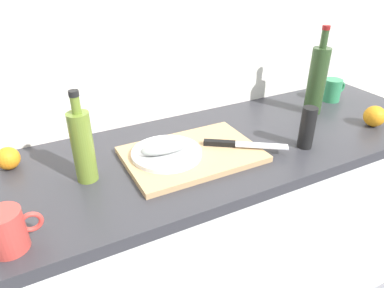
{
  "coord_description": "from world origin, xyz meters",
  "views": [
    {
      "loc": [
        -0.54,
        -0.94,
        1.52
      ],
      "look_at": [
        -0.06,
        -0.03,
        0.95
      ],
      "focal_mm": 32.96,
      "sensor_mm": 36.0,
      "label": 1
    }
  ],
  "objects_px": {
    "fish_fillet": "(166,146)",
    "pepper_mill": "(307,128)",
    "chef_knife": "(235,144)",
    "wine_bottle": "(317,80)",
    "coffee_mug_0": "(332,90)",
    "coffee_mug_1": "(7,231)",
    "orange_0": "(374,116)",
    "cutting_board": "(192,154)",
    "white_plate": "(167,153)",
    "olive_oil_bottle": "(83,146)"
  },
  "relations": [
    {
      "from": "coffee_mug_0",
      "to": "orange_0",
      "type": "xyz_separation_m",
      "value": [
        -0.06,
        -0.28,
        -0.01
      ]
    },
    {
      "from": "olive_oil_bottle",
      "to": "orange_0",
      "type": "height_order",
      "value": "olive_oil_bottle"
    },
    {
      "from": "olive_oil_bottle",
      "to": "pepper_mill",
      "type": "xyz_separation_m",
      "value": [
        0.73,
        -0.15,
        -0.04
      ]
    },
    {
      "from": "cutting_board",
      "to": "fish_fillet",
      "type": "xyz_separation_m",
      "value": [
        -0.08,
        0.02,
        0.04
      ]
    },
    {
      "from": "orange_0",
      "to": "pepper_mill",
      "type": "relative_size",
      "value": 0.55
    },
    {
      "from": "fish_fillet",
      "to": "olive_oil_bottle",
      "type": "distance_m",
      "value": 0.27
    },
    {
      "from": "fish_fillet",
      "to": "pepper_mill",
      "type": "xyz_separation_m",
      "value": [
        0.47,
        -0.14,
        0.02
      ]
    },
    {
      "from": "white_plate",
      "to": "chef_knife",
      "type": "height_order",
      "value": "chef_knife"
    },
    {
      "from": "white_plate",
      "to": "pepper_mill",
      "type": "xyz_separation_m",
      "value": [
        0.47,
        -0.14,
        0.05
      ]
    },
    {
      "from": "coffee_mug_0",
      "to": "orange_0",
      "type": "bearing_deg",
      "value": -102.13
    },
    {
      "from": "coffee_mug_1",
      "to": "orange_0",
      "type": "xyz_separation_m",
      "value": [
        1.32,
        0.06,
        -0.01
      ]
    },
    {
      "from": "chef_knife",
      "to": "wine_bottle",
      "type": "bearing_deg",
      "value": 49.43
    },
    {
      "from": "cutting_board",
      "to": "chef_knife",
      "type": "bearing_deg",
      "value": -12.9
    },
    {
      "from": "olive_oil_bottle",
      "to": "orange_0",
      "type": "bearing_deg",
      "value": -7.58
    },
    {
      "from": "cutting_board",
      "to": "coffee_mug_1",
      "type": "bearing_deg",
      "value": -162.76
    },
    {
      "from": "white_plate",
      "to": "wine_bottle",
      "type": "xyz_separation_m",
      "value": [
        0.72,
        0.08,
        0.12
      ]
    },
    {
      "from": "wine_bottle",
      "to": "coffee_mug_0",
      "type": "xyz_separation_m",
      "value": [
        0.18,
        0.06,
        -0.1
      ]
    },
    {
      "from": "fish_fillet",
      "to": "pepper_mill",
      "type": "relative_size",
      "value": 1.16
    },
    {
      "from": "coffee_mug_0",
      "to": "coffee_mug_1",
      "type": "height_order",
      "value": "coffee_mug_1"
    },
    {
      "from": "olive_oil_bottle",
      "to": "orange_0",
      "type": "relative_size",
      "value": 3.44
    },
    {
      "from": "cutting_board",
      "to": "coffee_mug_0",
      "type": "relative_size",
      "value": 3.66
    },
    {
      "from": "olive_oil_bottle",
      "to": "coffee_mug_0",
      "type": "height_order",
      "value": "olive_oil_bottle"
    },
    {
      "from": "olive_oil_bottle",
      "to": "fish_fillet",
      "type": "bearing_deg",
      "value": -2.35
    },
    {
      "from": "white_plate",
      "to": "fish_fillet",
      "type": "relative_size",
      "value": 1.33
    },
    {
      "from": "chef_knife",
      "to": "wine_bottle",
      "type": "distance_m",
      "value": 0.52
    },
    {
      "from": "olive_oil_bottle",
      "to": "orange_0",
      "type": "distance_m",
      "value": 1.11
    },
    {
      "from": "fish_fillet",
      "to": "coffee_mug_0",
      "type": "xyz_separation_m",
      "value": [
        0.9,
        0.14,
        -0.0
      ]
    },
    {
      "from": "pepper_mill",
      "to": "orange_0",
      "type": "bearing_deg",
      "value": 0.84
    },
    {
      "from": "cutting_board",
      "to": "pepper_mill",
      "type": "relative_size",
      "value": 2.97
    },
    {
      "from": "olive_oil_bottle",
      "to": "chef_knife",
      "type": "bearing_deg",
      "value": -7.42
    },
    {
      "from": "coffee_mug_0",
      "to": "coffee_mug_1",
      "type": "relative_size",
      "value": 0.97
    },
    {
      "from": "fish_fillet",
      "to": "chef_knife",
      "type": "bearing_deg",
      "value": -12.91
    },
    {
      "from": "wine_bottle",
      "to": "coffee_mug_0",
      "type": "relative_size",
      "value": 2.97
    },
    {
      "from": "coffee_mug_1",
      "to": "pepper_mill",
      "type": "height_order",
      "value": "pepper_mill"
    },
    {
      "from": "fish_fillet",
      "to": "cutting_board",
      "type": "bearing_deg",
      "value": -12.93
    },
    {
      "from": "coffee_mug_0",
      "to": "coffee_mug_1",
      "type": "distance_m",
      "value": 1.42
    },
    {
      "from": "chef_knife",
      "to": "orange_0",
      "type": "xyz_separation_m",
      "value": [
        0.6,
        -0.08,
        0.01
      ]
    },
    {
      "from": "cutting_board",
      "to": "coffee_mug_1",
      "type": "xyz_separation_m",
      "value": [
        -0.57,
        -0.18,
        0.04
      ]
    },
    {
      "from": "pepper_mill",
      "to": "coffee_mug_1",
      "type": "bearing_deg",
      "value": -176.7
    },
    {
      "from": "fish_fillet",
      "to": "wine_bottle",
      "type": "distance_m",
      "value": 0.73
    },
    {
      "from": "coffee_mug_0",
      "to": "orange_0",
      "type": "relative_size",
      "value": 1.47
    },
    {
      "from": "olive_oil_bottle",
      "to": "wine_bottle",
      "type": "distance_m",
      "value": 0.98
    },
    {
      "from": "white_plate",
      "to": "olive_oil_bottle",
      "type": "height_order",
      "value": "olive_oil_bottle"
    },
    {
      "from": "olive_oil_bottle",
      "to": "coffee_mug_1",
      "type": "bearing_deg",
      "value": -137.34
    },
    {
      "from": "chef_knife",
      "to": "orange_0",
      "type": "relative_size",
      "value": 3.07
    },
    {
      "from": "orange_0",
      "to": "chef_knife",
      "type": "bearing_deg",
      "value": 172.29
    },
    {
      "from": "cutting_board",
      "to": "fish_fillet",
      "type": "bearing_deg",
      "value": 167.07
    },
    {
      "from": "cutting_board",
      "to": "coffee_mug_1",
      "type": "height_order",
      "value": "coffee_mug_1"
    },
    {
      "from": "olive_oil_bottle",
      "to": "coffee_mug_1",
      "type": "distance_m",
      "value": 0.31
    },
    {
      "from": "orange_0",
      "to": "pepper_mill",
      "type": "distance_m",
      "value": 0.37
    }
  ]
}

